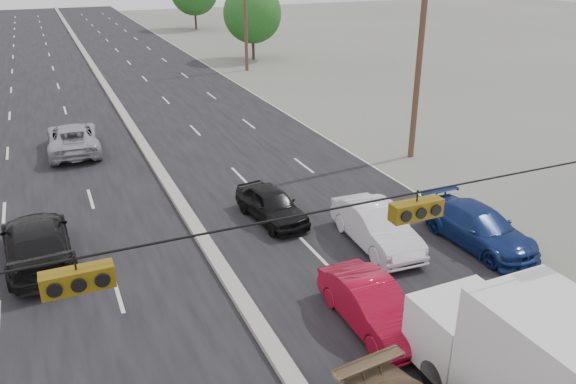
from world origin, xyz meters
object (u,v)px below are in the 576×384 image
(utility_pole_right_c, at_px, (245,11))
(oncoming_far, at_px, (73,138))
(queue_car_d, at_px, (479,228))
(queue_car_b, at_px, (376,227))
(red_sedan, at_px, (372,306))
(tree_right_mid, at_px, (252,14))
(oncoming_near, at_px, (37,243))
(utility_pole_right_b, at_px, (419,58))
(queue_car_a, at_px, (271,205))
(box_truck, at_px, (553,384))

(utility_pole_right_c, relative_size, oncoming_far, 1.82)
(queue_car_d, bearing_deg, queue_car_b, 154.23)
(red_sedan, relative_size, queue_car_d, 0.87)
(tree_right_mid, distance_m, oncoming_near, 39.78)
(utility_pole_right_b, xyz_separation_m, tree_right_mid, (2.50, 30.00, -0.77))
(utility_pole_right_b, distance_m, queue_car_a, 11.24)
(box_truck, relative_size, red_sedan, 1.61)
(box_truck, distance_m, queue_car_b, 9.36)
(box_truck, distance_m, queue_car_a, 12.72)
(utility_pole_right_b, height_order, oncoming_near, utility_pole_right_b)
(red_sedan, height_order, queue_car_d, queue_car_d)
(oncoming_near, bearing_deg, queue_car_d, 158.02)
(box_truck, xyz_separation_m, queue_car_d, (5.02, 7.71, -1.03))
(utility_pole_right_c, distance_m, queue_car_b, 33.49)
(queue_car_d, bearing_deg, oncoming_near, 158.27)
(oncoming_far, bearing_deg, queue_car_a, 120.75)
(tree_right_mid, relative_size, queue_car_a, 1.82)
(queue_car_a, bearing_deg, queue_car_d, -46.03)
(utility_pole_right_c, distance_m, queue_car_a, 30.88)
(tree_right_mid, bearing_deg, queue_car_d, -98.60)
(tree_right_mid, relative_size, queue_car_b, 1.57)
(utility_pole_right_b, distance_m, red_sedan, 15.59)
(box_truck, height_order, queue_car_b, box_truck)
(red_sedan, bearing_deg, queue_car_a, 90.03)
(queue_car_b, xyz_separation_m, oncoming_near, (-11.22, 3.61, 0.02))
(tree_right_mid, height_order, red_sedan, tree_right_mid)
(oncoming_near, bearing_deg, utility_pole_right_c, -124.85)
(queue_car_b, bearing_deg, red_sedan, -120.40)
(utility_pole_right_c, distance_m, oncoming_far, 23.86)
(tree_right_mid, distance_m, oncoming_far, 29.09)
(queue_car_d, bearing_deg, oncoming_far, 124.28)
(utility_pole_right_b, distance_m, oncoming_far, 18.34)
(tree_right_mid, relative_size, red_sedan, 1.73)
(queue_car_b, bearing_deg, utility_pole_right_b, 50.72)
(oncoming_near, bearing_deg, oncoming_far, -102.75)
(tree_right_mid, distance_m, queue_car_b, 38.80)
(queue_car_a, relative_size, queue_car_b, 0.86)
(utility_pole_right_c, height_order, oncoming_far, utility_pole_right_c)
(red_sedan, bearing_deg, queue_car_b, 56.57)
(queue_car_a, relative_size, queue_car_d, 0.83)
(queue_car_a, height_order, oncoming_far, oncoming_far)
(utility_pole_right_c, relative_size, queue_car_d, 2.10)
(utility_pole_right_c, xyz_separation_m, oncoming_far, (-16.00, -17.16, -4.35))
(box_truck, xyz_separation_m, oncoming_near, (-9.63, 12.79, -0.95))
(box_truck, relative_size, oncoming_near, 1.25)
(utility_pole_right_c, height_order, oncoming_near, utility_pole_right_c)
(utility_pole_right_c, height_order, tree_right_mid, utility_pole_right_c)
(utility_pole_right_c, bearing_deg, queue_car_b, -101.86)
(oncoming_near, bearing_deg, tree_right_mid, -124.08)
(queue_car_b, xyz_separation_m, queue_car_d, (3.43, -1.47, -0.06))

